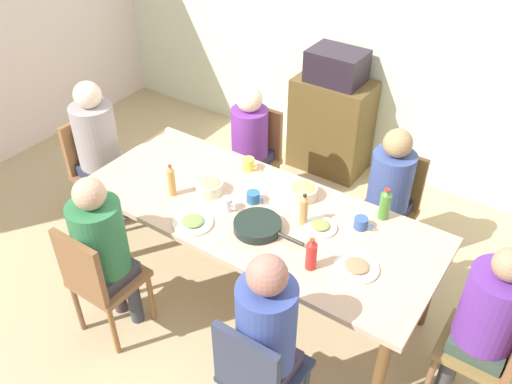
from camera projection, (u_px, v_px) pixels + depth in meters
The scene contains 31 objects.
ground_plane at pixel (256, 289), 3.95m from camera, with size 7.30×7.30×0.00m, color tan.
wall_back at pixel (392, 35), 4.52m from camera, with size 6.33×0.12×2.60m, color silver.
dining_table at pixel (256, 218), 3.54m from camera, with size 2.42×0.99×0.75m.
chair_0 at pixel (255, 153), 4.49m from camera, with size 0.40×0.40×0.90m.
person_0 at pixel (249, 139), 4.32m from camera, with size 0.30×0.30×1.15m.
chair_1 at pixel (96, 164), 4.35m from camera, with size 0.40×0.40×0.90m.
person_1 at pixel (98, 141), 4.17m from camera, with size 0.33×0.33×1.26m.
chair_2 at pixel (98, 278), 3.34m from camera, with size 0.40×0.40×0.90m.
person_2 at pixel (102, 244), 3.26m from camera, with size 0.32×0.32×1.22m.
chair_3 at pixel (390, 203), 3.94m from camera, with size 0.40×0.40×0.90m.
person_3 at pixel (389, 188), 3.77m from camera, with size 0.30×0.30×1.17m.
chair_4 at pixel (257, 373), 2.79m from camera, with size 0.40×0.40×0.90m.
person_4 at pixel (267, 331), 2.70m from camera, with size 0.31×0.31×1.27m.
chair_5 at pixel (495, 347), 2.92m from camera, with size 0.40×0.40×0.90m.
person_5 at pixel (488, 315), 2.84m from camera, with size 0.33×0.33×1.18m.
plate_0 at pixel (193, 222), 3.38m from camera, with size 0.26×0.26×0.04m.
plate_1 at pixel (320, 227), 3.34m from camera, with size 0.21×0.21×0.04m.
plate_2 at pixel (356, 267), 3.06m from camera, with size 0.26×0.26×0.04m.
bowl_0 at pixel (302, 191), 3.58m from camera, with size 0.20×0.20×0.10m.
bowl_1 at pixel (209, 186), 3.63m from camera, with size 0.19×0.19×0.10m.
serving_pan at pixel (258, 226), 3.32m from camera, with size 0.48×0.30×0.06m.
cup_0 at pixel (227, 204), 3.47m from camera, with size 0.11×0.07×0.10m.
cup_1 at pixel (361, 223), 3.33m from camera, with size 0.12×0.09×0.08m.
cup_2 at pixel (253, 197), 3.55m from camera, with size 0.13×0.09×0.07m.
cup_3 at pixel (249, 164), 3.85m from camera, with size 0.12×0.08×0.09m.
bottle_0 at pixel (304, 210), 3.33m from camera, with size 0.05×0.05×0.23m.
bottle_1 at pixel (171, 181), 3.56m from camera, with size 0.05×0.05×0.24m.
bottle_2 at pixel (385, 204), 3.37m from camera, with size 0.07×0.07×0.23m.
bottle_3 at pixel (311, 254), 3.02m from camera, with size 0.06×0.06×0.22m.
side_cabinet at pixel (331, 125), 4.99m from camera, with size 0.70×0.44×0.90m, color brown.
microwave at pixel (337, 66), 4.63m from camera, with size 0.48×0.36×0.28m, color #271F2C.
Camera 1 is at (1.53, -2.25, 2.95)m, focal length 37.43 mm.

